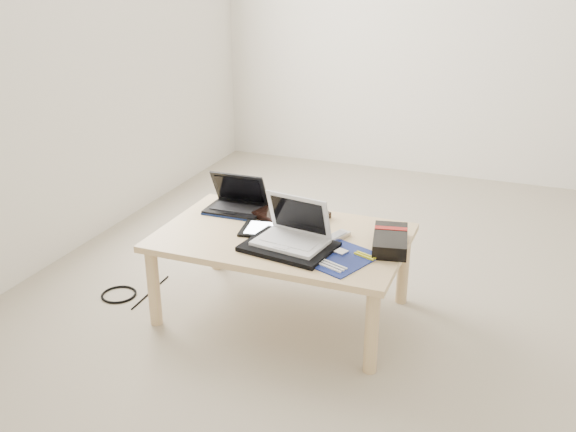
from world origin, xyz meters
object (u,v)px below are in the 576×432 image
at_px(netbook, 237,203).
at_px(coffee_table, 282,244).
at_px(white_laptop, 293,233).
at_px(gpu_box, 390,240).

bearing_deg(netbook, coffee_table, -31.46).
distance_m(netbook, white_laptop, 0.50).
xyz_separation_m(netbook, white_laptop, (0.40, -0.29, 0.02)).
relative_size(coffee_table, white_laptop, 3.43).
height_order(white_laptop, gpu_box, white_laptop).
bearing_deg(netbook, white_laptop, -35.44).
xyz_separation_m(coffee_table, gpu_box, (0.48, 0.05, 0.08)).
bearing_deg(coffee_table, white_laptop, -46.87).
height_order(coffee_table, netbook, netbook).
bearing_deg(coffee_table, gpu_box, 5.53).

